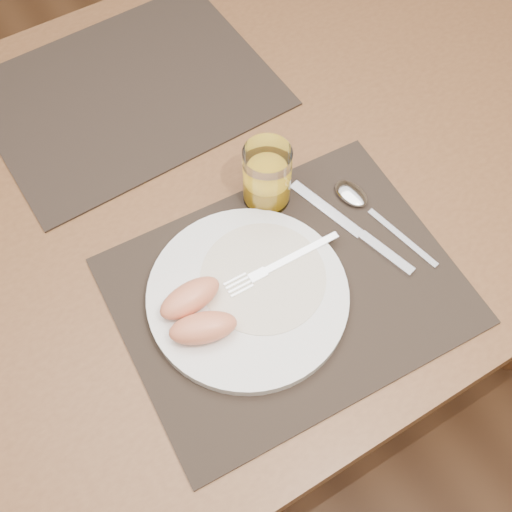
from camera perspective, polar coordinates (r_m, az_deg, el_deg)
The scene contains 11 objects.
ground at distance 1.64m, azimuth -3.19°, elevation -9.26°, with size 5.00×5.00×0.00m, color brown.
table at distance 1.04m, azimuth -4.98°, elevation 3.58°, with size 1.40×0.90×0.75m.
placemat_near at distance 0.87m, azimuth 2.83°, elevation -3.08°, with size 0.45×0.35×0.00m, color #2E241C.
placemat_far at distance 1.10m, azimuth -11.27°, elevation 14.05°, with size 0.45×0.35×0.00m, color #2E241C.
plate at distance 0.86m, azimuth -0.73°, elevation -3.56°, with size 0.27×0.27×0.02m, color white.
plate_dressing at distance 0.86m, azimuth 0.63°, elevation -1.87°, with size 0.17×0.17×0.00m.
fork at distance 0.87m, azimuth 1.55°, elevation -1.01°, with size 0.17×0.02×0.00m.
knife at distance 0.92m, azimuth 9.29°, elevation 1.90°, with size 0.07×0.22×0.01m.
spoon at distance 0.95m, azimuth 9.10°, elevation 4.94°, with size 0.06×0.19×0.01m.
juice_glass at distance 0.91m, azimuth 0.97°, elevation 6.89°, with size 0.07×0.07×0.10m.
grapefruit_wedges at distance 0.82m, azimuth -5.32°, elevation -5.04°, with size 0.10×0.10×0.03m.
Camera 1 is at (-0.22, -0.53, 1.53)m, focal length 45.00 mm.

